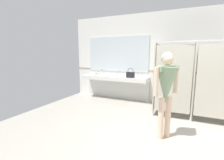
{
  "coord_description": "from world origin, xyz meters",
  "views": [
    {
      "loc": [
        0.13,
        -2.98,
        1.63
      ],
      "look_at": [
        -1.61,
        0.79,
        0.95
      ],
      "focal_mm": 25.77,
      "sensor_mm": 36.0,
      "label": 1
    }
  ],
  "objects_px": {
    "person_standing": "(166,85)",
    "handbag": "(130,75)",
    "paper_cup": "(96,74)",
    "soap_dispenser": "(102,73)"
  },
  "relations": [
    {
      "from": "soap_dispenser",
      "to": "paper_cup",
      "type": "height_order",
      "value": "soap_dispenser"
    },
    {
      "from": "handbag",
      "to": "soap_dispenser",
      "type": "distance_m",
      "value": 1.27
    },
    {
      "from": "person_standing",
      "to": "paper_cup",
      "type": "bearing_deg",
      "value": 143.91
    },
    {
      "from": "paper_cup",
      "to": "soap_dispenser",
      "type": "bearing_deg",
      "value": 72.36
    },
    {
      "from": "person_standing",
      "to": "soap_dispenser",
      "type": "distance_m",
      "value": 3.42
    },
    {
      "from": "soap_dispenser",
      "to": "handbag",
      "type": "bearing_deg",
      "value": -13.87
    },
    {
      "from": "person_standing",
      "to": "handbag",
      "type": "height_order",
      "value": "person_standing"
    },
    {
      "from": "paper_cup",
      "to": "handbag",
      "type": "bearing_deg",
      "value": -0.1
    },
    {
      "from": "person_standing",
      "to": "handbag",
      "type": "xyz_separation_m",
      "value": [
        -1.34,
        1.94,
        -0.1
      ]
    },
    {
      "from": "soap_dispenser",
      "to": "paper_cup",
      "type": "bearing_deg",
      "value": -107.64
    }
  ]
}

